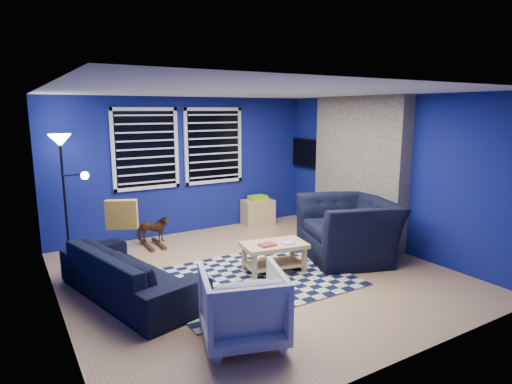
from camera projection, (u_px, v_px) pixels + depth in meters
floor at (256, 274)px, 6.01m from camera, size 5.00×5.00×0.00m
ceiling at (256, 92)px, 5.54m from camera, size 5.00×5.00×0.00m
wall_back at (186, 166)px, 7.87m from camera, size 5.00×0.00×5.00m
wall_left at (53, 208)px, 4.51m from camera, size 0.00×5.00×5.00m
wall_right at (386, 173)px, 7.04m from camera, size 0.00×5.00×5.00m
fireplace at (358, 173)px, 7.40m from camera, size 0.65×2.00×2.50m
window_left at (146, 149)px, 7.40m from camera, size 1.17×0.06×1.42m
window_right at (214, 146)px, 8.06m from camera, size 1.17×0.06×1.42m
tv at (308, 153)px, 8.66m from camera, size 0.07×1.00×0.58m
rug at (253, 278)px, 5.83m from camera, size 2.50×2.00×0.02m
sofa at (130, 272)px, 5.22m from camera, size 2.31×1.35×0.63m
armchair_big at (348, 229)px, 6.58m from camera, size 1.74×1.63×0.92m
armchair_bent at (243, 306)px, 4.20m from camera, size 1.00×1.02×0.74m
rocking_horse at (153, 229)px, 7.16m from camera, size 0.44×0.59×0.45m
coffee_table at (274, 251)px, 6.02m from camera, size 0.96×0.66×0.44m
cabinet at (258, 212)px, 8.56m from camera, size 0.63×0.45×0.59m
floor_lamp at (63, 158)px, 6.35m from camera, size 0.52×0.32×1.92m
throw_pillow at (122, 214)px, 5.95m from camera, size 0.44×0.29×0.41m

